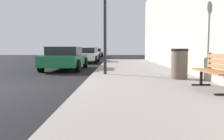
% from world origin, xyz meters
% --- Properties ---
extents(ground_plane, '(80.00, 80.00, 0.00)m').
position_xyz_m(ground_plane, '(0.00, 0.00, 0.00)').
color(ground_plane, black).
extents(sidewalk, '(4.00, 32.00, 0.15)m').
position_xyz_m(sidewalk, '(4.00, 0.00, 0.07)').
color(sidewalk, gray).
rests_on(sidewalk, ground_plane).
extents(bench, '(0.54, 1.59, 0.89)m').
position_xyz_m(bench, '(5.39, -1.05, 0.66)').
color(bench, brown).
rests_on(bench, sidewalk).
extents(trash_bin, '(0.57, 0.57, 1.00)m').
position_xyz_m(trash_bin, '(5.08, 1.05, 0.66)').
color(trash_bin, brown).
rests_on(trash_bin, sidewalk).
extents(car_green, '(2.06, 4.41, 1.27)m').
position_xyz_m(car_green, '(0.17, 5.97, 0.65)').
color(car_green, '#196638').
rests_on(car_green, ground_plane).
extents(car_white, '(1.93, 4.60, 1.27)m').
position_xyz_m(car_white, '(0.51, 12.81, 0.65)').
color(car_white, white).
rests_on(car_white, ground_plane).
extents(car_yellow, '(1.98, 4.19, 1.27)m').
position_xyz_m(car_yellow, '(-0.01, 20.76, 0.65)').
color(car_yellow, yellow).
rests_on(car_yellow, ground_plane).
extents(car_silver, '(2.00, 4.46, 1.43)m').
position_xyz_m(car_silver, '(-0.03, 27.97, 0.65)').
color(car_silver, '#B7B7BF').
rests_on(car_silver, ground_plane).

